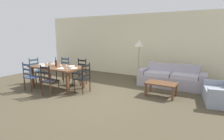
% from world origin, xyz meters
% --- Properties ---
extents(ground_plane, '(9.60, 9.60, 0.02)m').
position_xyz_m(ground_plane, '(0.00, 0.00, -0.01)').
color(ground_plane, '#4D4430').
extents(wall_far, '(9.60, 0.16, 2.70)m').
position_xyz_m(wall_far, '(0.00, 3.30, 1.35)').
color(wall_far, beige).
rests_on(wall_far, ground_plane).
extents(dining_table, '(1.90, 0.96, 0.75)m').
position_xyz_m(dining_table, '(-1.45, 0.13, 0.66)').
color(dining_table, brown).
rests_on(dining_table, ground_plane).
extents(dining_chair_near_left, '(0.43, 0.41, 0.96)m').
position_xyz_m(dining_chair_near_left, '(-1.93, -0.59, 0.48)').
color(dining_chair_near_left, navy).
rests_on(dining_chair_near_left, ground_plane).
extents(dining_chair_near_right, '(0.43, 0.41, 0.96)m').
position_xyz_m(dining_chair_near_right, '(-1.01, -0.63, 0.48)').
color(dining_chair_near_right, black).
rests_on(dining_chair_near_right, ground_plane).
extents(dining_chair_far_left, '(0.45, 0.43, 0.96)m').
position_xyz_m(dining_chair_far_left, '(-1.88, 0.86, 0.48)').
color(dining_chair_far_left, navy).
rests_on(dining_chair_far_left, ground_plane).
extents(dining_chair_far_right, '(0.42, 0.40, 0.96)m').
position_xyz_m(dining_chair_far_right, '(-1.03, 0.87, 0.48)').
color(dining_chair_far_right, black).
rests_on(dining_chair_far_right, ground_plane).
extents(dining_chair_head_west, '(0.43, 0.45, 0.96)m').
position_xyz_m(dining_chair_head_west, '(-2.59, 0.13, 0.48)').
color(dining_chair_head_west, '#304654').
rests_on(dining_chair_head_west, ground_plane).
extents(dining_chair_head_east, '(0.41, 0.43, 0.96)m').
position_xyz_m(dining_chair_head_east, '(-0.28, 0.14, 0.48)').
color(dining_chair_head_east, black).
rests_on(dining_chair_head_east, ground_plane).
extents(dinner_plate_near_left, '(0.24, 0.24, 0.02)m').
position_xyz_m(dinner_plate_near_left, '(-1.90, -0.12, 0.76)').
color(dinner_plate_near_left, white).
rests_on(dinner_plate_near_left, dining_table).
extents(fork_near_left, '(0.02, 0.17, 0.01)m').
position_xyz_m(fork_near_left, '(-2.05, -0.12, 0.75)').
color(fork_near_left, silver).
rests_on(fork_near_left, dining_table).
extents(dinner_plate_near_right, '(0.24, 0.24, 0.02)m').
position_xyz_m(dinner_plate_near_right, '(-1.00, -0.12, 0.76)').
color(dinner_plate_near_right, white).
rests_on(dinner_plate_near_right, dining_table).
extents(fork_near_right, '(0.02, 0.17, 0.01)m').
position_xyz_m(fork_near_right, '(-1.15, -0.12, 0.75)').
color(fork_near_right, silver).
rests_on(fork_near_right, dining_table).
extents(dinner_plate_far_left, '(0.24, 0.24, 0.02)m').
position_xyz_m(dinner_plate_far_left, '(-1.90, 0.38, 0.76)').
color(dinner_plate_far_left, white).
rests_on(dinner_plate_far_left, dining_table).
extents(fork_far_left, '(0.03, 0.17, 0.01)m').
position_xyz_m(fork_far_left, '(-2.05, 0.38, 0.75)').
color(fork_far_left, silver).
rests_on(fork_far_left, dining_table).
extents(dinner_plate_far_right, '(0.24, 0.24, 0.02)m').
position_xyz_m(dinner_plate_far_right, '(-1.00, 0.38, 0.76)').
color(dinner_plate_far_right, white).
rests_on(dinner_plate_far_right, dining_table).
extents(fork_far_right, '(0.03, 0.17, 0.01)m').
position_xyz_m(fork_far_right, '(-1.15, 0.38, 0.75)').
color(fork_far_right, silver).
rests_on(fork_far_right, dining_table).
extents(dinner_plate_head_west, '(0.24, 0.24, 0.02)m').
position_xyz_m(dinner_plate_head_west, '(-2.23, 0.13, 0.76)').
color(dinner_plate_head_west, white).
rests_on(dinner_plate_head_west, dining_table).
extents(fork_head_west, '(0.02, 0.17, 0.01)m').
position_xyz_m(fork_head_west, '(-2.38, 0.13, 0.75)').
color(fork_head_west, silver).
rests_on(fork_head_west, dining_table).
extents(dinner_plate_head_east, '(0.24, 0.24, 0.02)m').
position_xyz_m(dinner_plate_head_east, '(-0.67, 0.13, 0.76)').
color(dinner_plate_head_east, white).
rests_on(dinner_plate_head_east, dining_table).
extents(fork_head_east, '(0.03, 0.17, 0.01)m').
position_xyz_m(fork_head_east, '(-0.82, 0.13, 0.75)').
color(fork_head_east, silver).
rests_on(fork_head_east, dining_table).
extents(wine_bottle, '(0.07, 0.07, 0.32)m').
position_xyz_m(wine_bottle, '(-1.45, 0.10, 0.87)').
color(wine_bottle, '#471919').
rests_on(wine_bottle, dining_table).
extents(wine_glass_near_left, '(0.06, 0.06, 0.16)m').
position_xyz_m(wine_glass_near_left, '(-1.77, -0.01, 0.86)').
color(wine_glass_near_left, white).
rests_on(wine_glass_near_left, dining_table).
extents(wine_glass_near_right, '(0.06, 0.06, 0.16)m').
position_xyz_m(wine_glass_near_right, '(-0.86, -0.01, 0.86)').
color(wine_glass_near_right, white).
rests_on(wine_glass_near_right, dining_table).
extents(wine_glass_far_left, '(0.06, 0.06, 0.16)m').
position_xyz_m(wine_glass_far_left, '(-1.75, 0.27, 0.86)').
color(wine_glass_far_left, white).
rests_on(wine_glass_far_left, dining_table).
extents(coffee_cup_primary, '(0.07, 0.07, 0.09)m').
position_xyz_m(coffee_cup_primary, '(-1.16, 0.04, 0.80)').
color(coffee_cup_primary, beige).
rests_on(coffee_cup_primary, dining_table).
extents(candle_tall, '(0.05, 0.05, 0.25)m').
position_xyz_m(candle_tall, '(-1.63, 0.15, 0.82)').
color(candle_tall, '#998C66').
rests_on(candle_tall, dining_table).
extents(candle_short, '(0.05, 0.05, 0.16)m').
position_xyz_m(candle_short, '(-1.25, 0.09, 0.79)').
color(candle_short, '#998C66').
rests_on(candle_short, dining_table).
extents(couch, '(2.32, 0.91, 0.80)m').
position_xyz_m(couch, '(1.97, 2.29, 0.29)').
color(couch, '#A49EA9').
rests_on(couch, ground_plane).
extents(coffee_table, '(0.90, 0.56, 0.42)m').
position_xyz_m(coffee_table, '(1.96, 1.07, 0.36)').
color(coffee_table, brown).
rests_on(coffee_table, ground_plane).
extents(armchair_upholstered, '(1.00, 1.29, 0.72)m').
position_xyz_m(armchair_upholstered, '(3.59, 1.33, 0.25)').
color(armchair_upholstered, '#929CAC').
rests_on(armchair_upholstered, ground_plane).
extents(standing_lamp, '(0.40, 0.40, 1.64)m').
position_xyz_m(standing_lamp, '(0.63, 2.47, 1.41)').
color(standing_lamp, '#332D28').
rests_on(standing_lamp, ground_plane).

